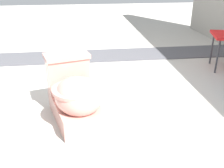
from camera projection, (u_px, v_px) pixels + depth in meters
ground_plane at (73, 103)px, 2.45m from camera, size 14.00×14.00×0.00m
gravel_strip at (108, 55)px, 3.75m from camera, size 0.56×8.00×0.01m
toilet at (75, 95)px, 2.10m from camera, size 0.71×0.52×0.52m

